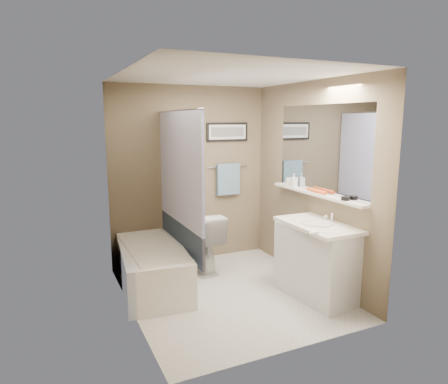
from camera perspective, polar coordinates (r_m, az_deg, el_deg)
name	(u,v)px	position (r m, az deg, el deg)	size (l,w,h in m)	color
ground	(230,293)	(4.69, 0.79, -14.26)	(2.50, 2.50, 0.00)	beige
ceiling	(230,77)	(4.29, 0.88, 16.06)	(2.20, 2.50, 0.04)	white
wall_back	(191,175)	(5.45, -4.77, 2.37)	(2.20, 0.04, 2.40)	brown
wall_front	(295,214)	(3.29, 10.16, -3.06)	(2.20, 0.04, 2.40)	brown
wall_left	(130,198)	(3.99, -13.29, -0.81)	(0.04, 2.50, 2.40)	brown
wall_right	(311,183)	(4.89, 12.32, 1.24)	(0.04, 2.50, 2.40)	brown
tile_surround	(120,208)	(4.51, -14.62, -2.19)	(0.02, 1.55, 2.00)	#C3AF93
curtain_rod	(178,111)	(4.58, -6.52, 11.49)	(0.02, 0.02, 1.55)	silver
curtain_upper	(180,168)	(4.61, -6.36, 3.39)	(0.03, 1.45, 1.28)	white
curtain_lower	(181,237)	(4.78, -6.16, -6.41)	(0.03, 1.45, 0.36)	#2A384E
mirror	(321,149)	(4.73, 13.71, 6.01)	(0.02, 1.60, 1.00)	silver
shelf	(315,194)	(4.76, 12.93, -0.24)	(0.12, 1.60, 0.03)	silver
towel_bar	(228,166)	(5.64, 0.53, 3.69)	(0.02, 0.02, 0.60)	silver
towel	(228,179)	(5.64, 0.62, 1.85)	(0.34, 0.05, 0.44)	#94C2D7
art_frame	(227,132)	(5.62, 0.47, 8.57)	(0.62, 0.03, 0.26)	black
art_mat	(228,132)	(5.60, 0.53, 8.57)	(0.56, 0.00, 0.20)	white
art_image	(228,132)	(5.60, 0.54, 8.57)	(0.50, 0.00, 0.13)	#595959
door	(348,230)	(3.66, 17.27, -5.21)	(0.80, 0.02, 2.00)	silver
door_handle	(313,233)	(3.50, 12.65, -5.73)	(0.02, 0.02, 0.10)	silver
bathtub	(152,267)	(4.83, -10.24, -10.48)	(0.70, 1.50, 0.50)	white
tub_rim	(151,246)	(4.75, -10.34, -7.65)	(0.56, 1.36, 0.02)	white
toilet	(200,241)	(5.25, -3.42, -7.02)	(0.43, 0.76, 0.78)	silver
vanity	(317,262)	(4.59, 13.14, -9.70)	(0.50, 0.90, 0.80)	silver
countertop	(318,225)	(4.46, 13.26, -4.65)	(0.54, 0.96, 0.04)	white
sink_basin	(317,223)	(4.45, 13.18, -4.31)	(0.34, 0.34, 0.01)	silver
faucet_spout	(332,217)	(4.56, 15.18, -3.50)	(0.02, 0.02, 0.10)	white
faucet_knob	(326,217)	(4.64, 14.38, -3.48)	(0.05, 0.05, 0.05)	silver
candle_bowl_near	(345,198)	(4.38, 16.94, -0.88)	(0.09, 0.09, 0.04)	black
hair_brush_front	(320,192)	(4.70, 13.52, 0.05)	(0.04, 0.04, 0.22)	#F05321
hair_brush_back	(313,190)	(4.79, 12.58, 0.29)	(0.04, 0.04, 0.22)	#CE531D
pink_comb	(306,190)	(4.91, 11.60, 0.34)	(0.03, 0.16, 0.01)	pink
glass_jar	(289,182)	(5.19, 9.26, 1.47)	(0.08, 0.08, 0.10)	silver
soap_bottle	(294,180)	(5.10, 9.94, 1.67)	(0.08, 0.08, 0.17)	#999999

